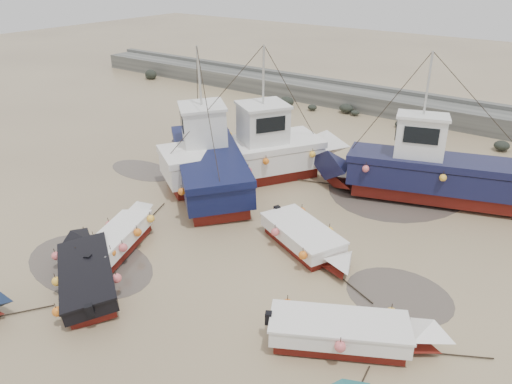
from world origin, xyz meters
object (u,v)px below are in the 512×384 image
dinghy_0 (123,233)px  cabin_boat_0 (208,156)px  dinghy_4 (88,269)px  cabin_boat_1 (255,152)px  dinghy_5 (308,238)px  dinghy_3 (353,331)px  cabin_boat_2 (426,170)px  person (224,180)px

dinghy_0 → cabin_boat_0: (-1.28, 6.21, 0.76)m
cabin_boat_0 → dinghy_0: bearing=-127.1°
dinghy_4 → cabin_boat_1: (-0.65, 10.08, 0.78)m
dinghy_5 → dinghy_3: bearing=69.2°
dinghy_3 → cabin_boat_2: size_ratio=0.51×
dinghy_3 → dinghy_5: same height
dinghy_0 → person: 6.86m
dinghy_0 → cabin_boat_2: (7.44, 10.60, 0.75)m
dinghy_0 → cabin_boat_0: cabin_boat_0 is taller
cabin_boat_2 → dinghy_0: bearing=126.5°
cabin_boat_0 → person: size_ratio=5.42×
dinghy_4 → dinghy_3: bearing=-40.6°
cabin_boat_0 → cabin_boat_2: 9.76m
person → dinghy_0: bearing=73.7°
cabin_boat_0 → cabin_boat_1: 2.23m
cabin_boat_0 → person: cabin_boat_0 is taller
dinghy_4 → dinghy_5: size_ratio=1.04×
dinghy_4 → person: (-1.72, 8.99, -0.54)m
dinghy_5 → person: (-6.50, 3.10, -0.55)m
cabin_boat_1 → person: bearing=-103.0°
cabin_boat_0 → cabin_boat_2: size_ratio=0.83×
dinghy_4 → dinghy_5: (4.78, 5.89, 0.01)m
dinghy_0 → cabin_boat_1: cabin_boat_1 is taller
dinghy_0 → dinghy_5: same height
dinghy_0 → cabin_boat_2: cabin_boat_2 is taller
dinghy_5 → person: size_ratio=3.24×
dinghy_4 → cabin_boat_0: cabin_boat_0 is taller
cabin_boat_0 → cabin_boat_2: bearing=-21.9°
dinghy_0 → cabin_boat_2: size_ratio=0.50×
cabin_boat_0 → person: 1.49m
dinghy_0 → dinghy_4: size_ratio=0.96×
dinghy_0 → cabin_boat_2: bearing=33.5°
cabin_boat_2 → person: size_ratio=6.53×
dinghy_4 → dinghy_5: same height
dinghy_3 → dinghy_5: bearing=-163.6°
person → dinghy_3: bearing=123.0°
cabin_boat_1 → dinghy_0: bearing=-59.8°
dinghy_4 → cabin_boat_1: bearing=37.0°
dinghy_3 → cabin_boat_0: cabin_boat_0 is taller
dinghy_3 → dinghy_0: bearing=-117.4°
dinghy_3 → dinghy_5: size_ratio=1.04×
dinghy_0 → dinghy_4: bearing=-90.0°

